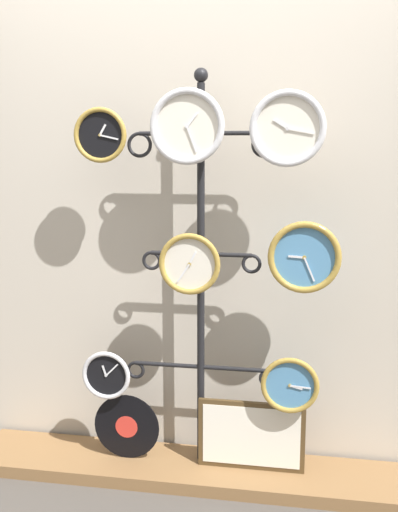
{
  "coord_description": "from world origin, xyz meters",
  "views": [
    {
      "loc": [
        0.45,
        -2.23,
        1.53
      ],
      "look_at": [
        0.0,
        0.36,
        1.06
      ],
      "focal_mm": 42.0,
      "sensor_mm": 36.0,
      "label": 1
    }
  ],
  "objects": [
    {
      "name": "shop_wall",
      "position": [
        0.0,
        0.57,
        1.4
      ],
      "size": [
        4.4,
        0.04,
        2.8
      ],
      "color": "#BCB2A3",
      "rests_on": "ground_plane"
    },
    {
      "name": "low_shelf",
      "position": [
        0.0,
        0.35,
        0.03
      ],
      "size": [
        2.2,
        0.36,
        0.06
      ],
      "color": "brown",
      "rests_on": "ground_plane"
    },
    {
      "name": "display_stand",
      "position": [
        0.0,
        0.41,
        0.53
      ],
      "size": [
        0.72,
        0.44,
        1.88
      ],
      "color": "black",
      "rests_on": "ground_plane"
    },
    {
      "name": "clock_top_left",
      "position": [
        -0.43,
        0.32,
        1.59
      ],
      "size": [
        0.24,
        0.04,
        0.24
      ],
      "color": "black"
    },
    {
      "name": "clock_top_center",
      "position": [
        -0.04,
        0.32,
        1.63
      ],
      "size": [
        0.32,
        0.04,
        0.32
      ],
      "color": "silver"
    },
    {
      "name": "clock_top_right",
      "position": [
        0.38,
        0.29,
        1.62
      ],
      "size": [
        0.31,
        0.04,
        0.31
      ],
      "color": "silver"
    },
    {
      "name": "clock_middle_center",
      "position": [
        -0.03,
        0.3,
        1.04
      ],
      "size": [
        0.28,
        0.04,
        0.28
      ],
      "color": "silver"
    },
    {
      "name": "clock_middle_right",
      "position": [
        0.46,
        0.31,
        1.08
      ],
      "size": [
        0.31,
        0.04,
        0.31
      ],
      "color": "#4C84B2"
    },
    {
      "name": "clock_bottom_left",
      "position": [
        -0.43,
        0.32,
        0.49
      ],
      "size": [
        0.23,
        0.04,
        0.23
      ],
      "color": "black"
    },
    {
      "name": "clock_bottom_right",
      "position": [
        0.42,
        0.3,
        0.51
      ],
      "size": [
        0.26,
        0.04,
        0.26
      ],
      "color": "#4C84B2"
    },
    {
      "name": "vinyl_record",
      "position": [
        -0.35,
        0.35,
        0.22
      ],
      "size": [
        0.32,
        0.01,
        0.32
      ],
      "color": "black",
      "rests_on": "low_shelf"
    },
    {
      "name": "picture_frame",
      "position": [
        0.25,
        0.35,
        0.22
      ],
      "size": [
        0.49,
        0.02,
        0.33
      ],
      "color": "#4C381E",
      "rests_on": "low_shelf"
    }
  ]
}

